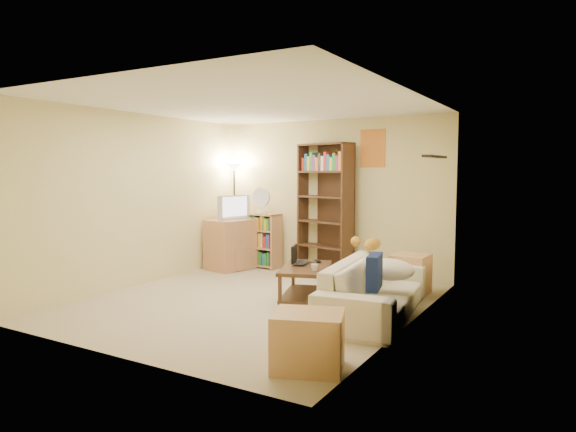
{
  "coord_description": "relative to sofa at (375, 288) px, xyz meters",
  "views": [
    {
      "loc": [
        3.61,
        -5.35,
        1.66
      ],
      "look_at": [
        0.08,
        0.71,
        1.05
      ],
      "focal_mm": 32.0,
      "sensor_mm": 36.0,
      "label": 1
    }
  ],
  "objects": [
    {
      "name": "room",
      "position": [
        -1.55,
        -0.19,
        1.31
      ],
      "size": [
        4.5,
        4.54,
        2.52
      ],
      "color": "#C6B594",
      "rests_on": "ground"
    },
    {
      "name": "sofa",
      "position": [
        0.0,
        0.0,
        0.0
      ],
      "size": [
        2.35,
        1.36,
        0.63
      ],
      "primitive_type": "imported",
      "rotation": [
        0.0,
        0.0,
        1.69
      ],
      "color": "beige",
      "rests_on": "ground"
    },
    {
      "name": "navy_pillow",
      "position": [
        0.16,
        -0.45,
        0.29
      ],
      "size": [
        0.21,
        0.43,
        0.37
      ],
      "primitive_type": "cube",
      "rotation": [
        0.0,
        0.0,
        1.79
      ],
      "color": "#121E4F",
      "rests_on": "sofa"
    },
    {
      "name": "cream_blanket",
      "position": [
        0.15,
        0.07,
        0.22
      ],
      "size": [
        0.58,
        0.41,
        0.25
      ],
      "primitive_type": "ellipsoid",
      "color": "silver",
      "rests_on": "sofa"
    },
    {
      "name": "tabby_cat",
      "position": [
        -0.38,
        0.79,
        0.4
      ],
      "size": [
        0.5,
        0.22,
        0.17
      ],
      "color": "#C38629",
      "rests_on": "sofa"
    },
    {
      "name": "coffee_table",
      "position": [
        -0.99,
        0.16,
        -0.02
      ],
      "size": [
        0.87,
        1.15,
        0.45
      ],
      "rotation": [
        0.0,
        0.0,
        0.34
      ],
      "color": "#47331B",
      "rests_on": "ground"
    },
    {
      "name": "laptop",
      "position": [
        -1.06,
        0.28,
        0.15
      ],
      "size": [
        0.48,
        0.4,
        0.03
      ],
      "primitive_type": "imported",
      "rotation": [
        0.0,
        0.0,
        1.8
      ],
      "color": "black",
      "rests_on": "coffee_table"
    },
    {
      "name": "laptop_screen",
      "position": [
        -1.2,
        0.23,
        0.27
      ],
      "size": [
        0.13,
        0.32,
        0.23
      ],
      "primitive_type": "cube",
      "rotation": [
        0.0,
        0.0,
        0.34
      ],
      "color": "white",
      "rests_on": "laptop"
    },
    {
      "name": "mug",
      "position": [
        -0.76,
        -0.06,
        0.18
      ],
      "size": [
        0.13,
        0.13,
        0.08
      ],
      "primitive_type": "imported",
      "rotation": [
        0.0,
        0.0,
        0.21
      ],
      "color": "silver",
      "rests_on": "coffee_table"
    },
    {
      "name": "tv_remote",
      "position": [
        -1.0,
        0.51,
        0.15
      ],
      "size": [
        0.15,
        0.18,
        0.02
      ],
      "primitive_type": "cube",
      "rotation": [
        0.0,
        0.0,
        0.64
      ],
      "color": "black",
      "rests_on": "coffee_table"
    },
    {
      "name": "tv_stand",
      "position": [
        -3.12,
        1.46,
        0.11
      ],
      "size": [
        0.71,
        0.88,
        0.85
      ],
      "primitive_type": "cube",
      "rotation": [
        0.0,
        0.0,
        -0.2
      ],
      "color": "#B07855",
      "rests_on": "ground"
    },
    {
      "name": "television",
      "position": [
        -3.12,
        1.46,
        0.74
      ],
      "size": [
        0.75,
        0.37,
        0.41
      ],
      "primitive_type": "imported",
      "rotation": [
        0.0,
        0.0,
        1.38
      ],
      "color": "black",
      "rests_on": "tv_stand"
    },
    {
      "name": "tall_bookshelf",
      "position": [
        -1.55,
        1.86,
        0.8
      ],
      "size": [
        1.0,
        0.54,
        2.11
      ],
      "rotation": [
        0.0,
        0.0,
        -0.25
      ],
      "color": "#422919",
      "rests_on": "ground"
    },
    {
      "name": "short_bookshelf",
      "position": [
        -2.79,
        1.85,
        0.16
      ],
      "size": [
        0.76,
        0.38,
        0.94
      ],
      "rotation": [
        0.0,
        0.0,
        -0.12
      ],
      "color": "tan",
      "rests_on": "ground"
    },
    {
      "name": "desk_fan",
      "position": [
        -2.74,
        1.81,
        0.86
      ],
      "size": [
        0.33,
        0.19,
        0.45
      ],
      "color": "white",
      "rests_on": "short_bookshelf"
    },
    {
      "name": "floor_lamp",
      "position": [
        -3.35,
        1.86,
        1.12
      ],
      "size": [
        0.3,
        0.3,
        1.8
      ],
      "color": "black",
      "rests_on": "ground"
    },
    {
      "name": "side_table",
      "position": [
        0.04,
        1.25,
        -0.05
      ],
      "size": [
        0.48,
        0.48,
        0.54
      ],
      "primitive_type": "cube",
      "rotation": [
        0.0,
        0.0,
        -0.04
      ],
      "color": "tan",
      "rests_on": "ground"
    },
    {
      "name": "end_cabinet",
      "position": [
        0.1,
        -1.83,
        -0.07
      ],
      "size": [
        0.71,
        0.65,
        0.49
      ],
      "primitive_type": "cube",
      "rotation": [
        0.0,
        0.0,
        0.35
      ],
      "color": "tan",
      "rests_on": "ground"
    },
    {
      "name": "book_stacks",
      "position": [
        -1.19,
        1.37,
        -0.23
      ],
      "size": [
        0.41,
        0.21,
        0.17
      ],
      "color": "red",
      "rests_on": "ground"
    }
  ]
}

